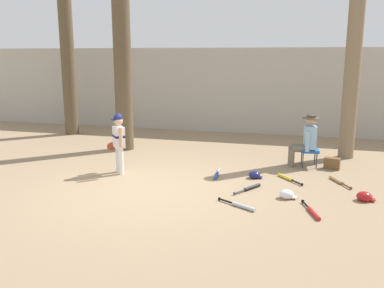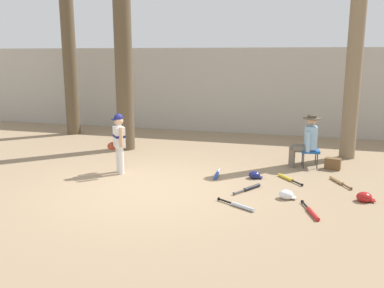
{
  "view_description": "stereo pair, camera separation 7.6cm",
  "coord_description": "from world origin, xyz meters",
  "px_view_note": "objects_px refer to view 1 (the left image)",
  "views": [
    {
      "loc": [
        2.81,
        -7.13,
        2.54
      ],
      "look_at": [
        0.66,
        0.84,
        0.75
      ],
      "focal_mm": 38.92,
      "sensor_mm": 36.0,
      "label": 1
    },
    {
      "loc": [
        2.89,
        -7.11,
        2.54
      ],
      "look_at": [
        0.66,
        0.84,
        0.75
      ],
      "focal_mm": 38.92,
      "sensor_mm": 36.0,
      "label": 2
    }
  ],
  "objects_px": {
    "bat_red_barrel": "(312,212)",
    "batting_helmet_navy": "(254,175)",
    "bat_black_composite": "(250,188)",
    "batting_helmet_white": "(287,194)",
    "bat_aluminum_silver": "(241,206)",
    "folding_stool": "(309,151)",
    "bat_yellow_trainer": "(287,178)",
    "handbag_beside_stool": "(332,163)",
    "tree_near_player": "(122,40)",
    "bat_wood_tan": "(338,181)",
    "tree_behind_spectator": "(352,79)",
    "young_ballplayer": "(118,140)",
    "seated_spectator": "(306,139)",
    "bat_blue_youth": "(217,175)",
    "batting_helmet_red": "(364,197)",
    "tree_far_left": "(67,48)"
  },
  "relations": [
    {
      "from": "bat_aluminum_silver",
      "to": "folding_stool",
      "type": "bearing_deg",
      "value": 69.79
    },
    {
      "from": "young_ballplayer",
      "to": "batting_helmet_navy",
      "type": "relative_size",
      "value": 4.56
    },
    {
      "from": "folding_stool",
      "to": "bat_wood_tan",
      "type": "height_order",
      "value": "folding_stool"
    },
    {
      "from": "tree_behind_spectator",
      "to": "seated_spectator",
      "type": "bearing_deg",
      "value": -130.37
    },
    {
      "from": "bat_red_barrel",
      "to": "bat_blue_youth",
      "type": "xyz_separation_m",
      "value": [
        -1.94,
        1.69,
        0.0
      ]
    },
    {
      "from": "bat_wood_tan",
      "to": "bat_red_barrel",
      "type": "relative_size",
      "value": 0.92
    },
    {
      "from": "young_ballplayer",
      "to": "batting_helmet_navy",
      "type": "height_order",
      "value": "young_ballplayer"
    },
    {
      "from": "tree_behind_spectator",
      "to": "bat_blue_youth",
      "type": "relative_size",
      "value": 5.82
    },
    {
      "from": "handbag_beside_stool",
      "to": "batting_helmet_navy",
      "type": "relative_size",
      "value": 1.19
    },
    {
      "from": "handbag_beside_stool",
      "to": "batting_helmet_navy",
      "type": "xyz_separation_m",
      "value": [
        -1.6,
        -1.17,
        -0.06
      ]
    },
    {
      "from": "bat_red_barrel",
      "to": "bat_yellow_trainer",
      "type": "relative_size",
      "value": 1.22
    },
    {
      "from": "tree_near_player",
      "to": "young_ballplayer",
      "type": "xyz_separation_m",
      "value": [
        0.84,
        -2.2,
        -2.15
      ]
    },
    {
      "from": "bat_black_composite",
      "to": "batting_helmet_white",
      "type": "height_order",
      "value": "batting_helmet_white"
    },
    {
      "from": "young_ballplayer",
      "to": "seated_spectator",
      "type": "xyz_separation_m",
      "value": [
        3.89,
        1.62,
        -0.1
      ]
    },
    {
      "from": "folding_stool",
      "to": "seated_spectator",
      "type": "bearing_deg",
      "value": -173.68
    },
    {
      "from": "bat_blue_youth",
      "to": "seated_spectator",
      "type": "bearing_deg",
      "value": 36.03
    },
    {
      "from": "young_ballplayer",
      "to": "bat_black_composite",
      "type": "bearing_deg",
      "value": -7.83
    },
    {
      "from": "young_ballplayer",
      "to": "tree_far_left",
      "type": "xyz_separation_m",
      "value": [
        -3.43,
        3.8,
        1.98
      ]
    },
    {
      "from": "bat_black_composite",
      "to": "batting_helmet_navy",
      "type": "distance_m",
      "value": 0.77
    },
    {
      "from": "bat_red_barrel",
      "to": "batting_helmet_red",
      "type": "height_order",
      "value": "batting_helmet_red"
    },
    {
      "from": "bat_red_barrel",
      "to": "batting_helmet_navy",
      "type": "height_order",
      "value": "batting_helmet_navy"
    },
    {
      "from": "seated_spectator",
      "to": "bat_red_barrel",
      "type": "xyz_separation_m",
      "value": [
        0.15,
        -2.99,
        -0.61
      ]
    },
    {
      "from": "batting_helmet_red",
      "to": "bat_blue_youth",
      "type": "bearing_deg",
      "value": 164.02
    },
    {
      "from": "bat_wood_tan",
      "to": "bat_aluminum_silver",
      "type": "xyz_separation_m",
      "value": [
        -1.68,
        -1.91,
        -0.0
      ]
    },
    {
      "from": "young_ballplayer",
      "to": "bat_red_barrel",
      "type": "xyz_separation_m",
      "value": [
        4.04,
        -1.37,
        -0.71
      ]
    },
    {
      "from": "tree_behind_spectator",
      "to": "handbag_beside_stool",
      "type": "bearing_deg",
      "value": -107.55
    },
    {
      "from": "young_ballplayer",
      "to": "bat_wood_tan",
      "type": "distance_m",
      "value": 4.63
    },
    {
      "from": "bat_wood_tan",
      "to": "bat_blue_youth",
      "type": "xyz_separation_m",
      "value": [
        -2.45,
        -0.2,
        -0.0
      ]
    },
    {
      "from": "folding_stool",
      "to": "bat_yellow_trainer",
      "type": "relative_size",
      "value": 0.67
    },
    {
      "from": "tree_near_player",
      "to": "tree_behind_spectator",
      "type": "xyz_separation_m",
      "value": [
        5.73,
        0.59,
        -0.94
      ]
    },
    {
      "from": "batting_helmet_red",
      "to": "batting_helmet_navy",
      "type": "xyz_separation_m",
      "value": [
        -2.04,
        0.87,
        -0.01
      ]
    },
    {
      "from": "folding_stool",
      "to": "bat_red_barrel",
      "type": "bearing_deg",
      "value": -89.03
    },
    {
      "from": "bat_red_barrel",
      "to": "young_ballplayer",
      "type": "bearing_deg",
      "value": 161.19
    },
    {
      "from": "bat_blue_youth",
      "to": "batting_helmet_red",
      "type": "height_order",
      "value": "batting_helmet_red"
    },
    {
      "from": "folding_stool",
      "to": "handbag_beside_stool",
      "type": "distance_m",
      "value": 0.56
    },
    {
      "from": "tree_behind_spectator",
      "to": "bat_aluminum_silver",
      "type": "xyz_separation_m",
      "value": [
        -2.01,
        -4.18,
        -1.92
      ]
    },
    {
      "from": "tree_near_player",
      "to": "batting_helmet_red",
      "type": "bearing_deg",
      "value": -25.08
    },
    {
      "from": "tree_near_player",
      "to": "bat_wood_tan",
      "type": "relative_size",
      "value": 9.08
    },
    {
      "from": "handbag_beside_stool",
      "to": "bat_red_barrel",
      "type": "bearing_deg",
      "value": -98.83
    },
    {
      "from": "bat_blue_youth",
      "to": "batting_helmet_navy",
      "type": "distance_m",
      "value": 0.8
    },
    {
      "from": "batting_helmet_red",
      "to": "tree_far_left",
      "type": "bearing_deg",
      "value": 152.76
    },
    {
      "from": "tree_far_left",
      "to": "batting_helmet_red",
      "type": "relative_size",
      "value": 18.98
    },
    {
      "from": "handbag_beside_stool",
      "to": "bat_black_composite",
      "type": "relative_size",
      "value": 0.5
    },
    {
      "from": "folding_stool",
      "to": "bat_black_composite",
      "type": "height_order",
      "value": "folding_stool"
    },
    {
      "from": "handbag_beside_stool",
      "to": "bat_blue_youth",
      "type": "xyz_separation_m",
      "value": [
        -2.39,
        -1.23,
        -0.1
      ]
    },
    {
      "from": "bat_yellow_trainer",
      "to": "tree_far_left",
      "type": "bearing_deg",
      "value": 154.37
    },
    {
      "from": "tree_near_player",
      "to": "bat_black_composite",
      "type": "distance_m",
      "value": 5.38
    },
    {
      "from": "bat_wood_tan",
      "to": "tree_behind_spectator",
      "type": "bearing_deg",
      "value": 81.68
    },
    {
      "from": "bat_yellow_trainer",
      "to": "batting_helmet_navy",
      "type": "xyz_separation_m",
      "value": [
        -0.66,
        -0.08,
        0.04
      ]
    },
    {
      "from": "seated_spectator",
      "to": "bat_red_barrel",
      "type": "bearing_deg",
      "value": -87.16
    }
  ]
}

